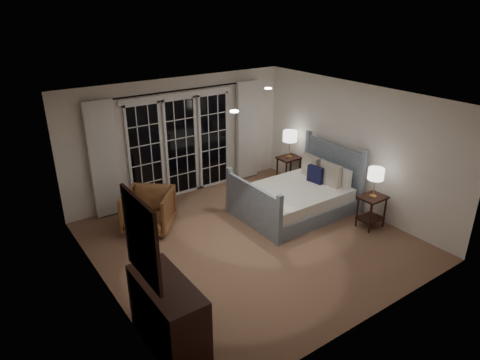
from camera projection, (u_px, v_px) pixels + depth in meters
floor at (250, 241)px, 7.52m from camera, size 5.00×5.00×0.00m
ceiling at (252, 100)px, 6.54m from camera, size 5.00×5.00×0.00m
wall_left at (101, 216)px, 5.71m from camera, size 0.02×5.00×2.50m
wall_right at (354, 147)px, 8.35m from camera, size 0.02×5.00×2.50m
wall_back at (180, 138)px, 8.91m from camera, size 5.00×0.02×2.50m
wall_front at (374, 240)px, 5.15m from camera, size 5.00×0.02×2.50m
french_doors at (181, 146)px, 8.94m from camera, size 2.50×0.04×2.20m
curtain_rod at (179, 91)px, 8.44m from camera, size 3.50×0.03×0.03m
curtain_left at (104, 160)px, 7.99m from camera, size 0.55×0.10×2.25m
curtain_right at (247, 131)px, 9.73m from camera, size 0.55×0.10×2.25m
downlight_a at (268, 88)px, 7.42m from camera, size 0.12×0.12×0.01m
downlight_b at (234, 111)px, 5.93m from camera, size 0.12×0.12×0.01m
bed at (297, 197)px, 8.43m from camera, size 2.12×1.52×1.23m
nightstand_left at (372, 207)px, 7.84m from camera, size 0.48×0.38×0.62m
nightstand_right at (289, 166)px, 9.71m from camera, size 0.49×0.39×0.63m
lamp_left at (376, 174)px, 7.58m from camera, size 0.28×0.28×0.55m
lamp_right at (290, 136)px, 9.43m from camera, size 0.32×0.32×0.61m
armchair at (149, 210)px, 7.76m from camera, size 1.17×1.18×0.77m
dresser at (168, 313)px, 5.16m from camera, size 0.52×1.23×0.87m
mirror at (141, 239)px, 4.60m from camera, size 0.05×0.85×1.00m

